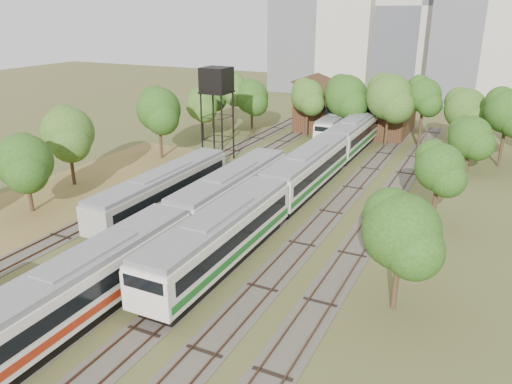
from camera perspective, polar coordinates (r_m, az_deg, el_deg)
The scene contains 12 objects.
ground at distance 29.46m, azimuth -19.87°, elevation -17.16°, with size 240.00×240.00×0.00m, color #475123.
tracks at distance 47.85m, azimuth 0.94°, elevation -0.97°, with size 24.60×80.00×0.19m.
railcar_red_set at distance 37.48m, azimuth -9.25°, elevation -4.07°, with size 3.17×34.58×3.92m.
railcar_green_set at distance 50.08m, azimuth 5.89°, elevation 2.47°, with size 3.30×52.07×4.08m.
railcar_rear at distance 74.00m, azimuth 9.66°, elevation 7.80°, with size 2.78×16.08×3.44m.
old_grey_coach at distance 45.93m, azimuth -10.56°, elevation 0.32°, with size 2.91×18.00×3.60m.
water_tower at distance 59.22m, azimuth -4.54°, elevation 12.37°, with size 3.20×3.20×11.06m.
maintenance_shed at distance 77.25m, azimuth 11.29°, elevation 9.05°, with size 16.45×11.55×7.58m.
tree_band_left at distance 56.11m, azimuth -17.39°, elevation 6.91°, with size 7.96×62.10×8.67m.
tree_band_far at distance 67.88m, azimuth 15.74°, elevation 9.96°, with size 47.19×10.43×9.54m.
tree_band_right at distance 44.88m, azimuth 20.84°, elevation 2.53°, with size 6.36×35.87×7.45m.
tower_centre at distance 116.59m, azimuth 19.13°, elevation 19.47°, with size 20.00×18.00×36.00m, color beige.
Camera 1 is at (18.17, -15.46, 17.28)m, focal length 35.00 mm.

